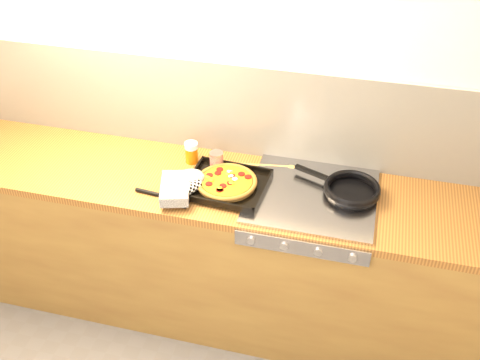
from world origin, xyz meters
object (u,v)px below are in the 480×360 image
(juice_glass, at_px, (191,152))
(tomato_can, at_px, (216,161))
(pizza_on_tray, at_px, (213,183))
(frying_pan, at_px, (351,190))

(juice_glass, bearing_deg, tomato_can, -12.34)
(juice_glass, bearing_deg, pizza_on_tray, -49.91)
(pizza_on_tray, relative_size, tomato_can, 5.18)
(pizza_on_tray, relative_size, juice_glass, 4.50)
(frying_pan, bearing_deg, pizza_on_tray, -169.73)
(frying_pan, bearing_deg, tomato_can, 174.98)
(pizza_on_tray, relative_size, frying_pan, 1.10)
(juice_glass, bearing_deg, frying_pan, -6.31)
(frying_pan, bearing_deg, juice_glass, 173.69)
(tomato_can, bearing_deg, frying_pan, -5.02)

